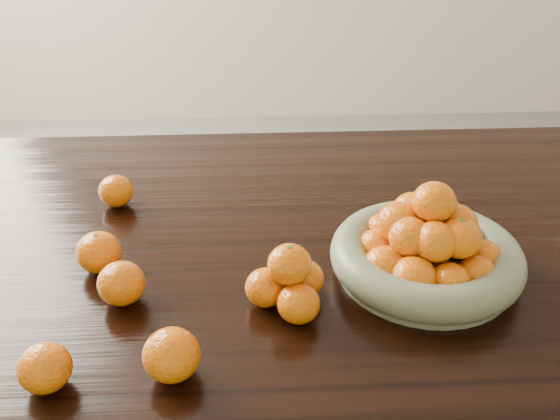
{
  "coord_description": "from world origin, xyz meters",
  "views": [
    {
      "loc": [
        -0.04,
        -0.93,
        1.36
      ],
      "look_at": [
        0.0,
        -0.02,
        0.83
      ],
      "focal_mm": 40.0,
      "sensor_mm": 36.0,
      "label": 1
    }
  ],
  "objects_px": {
    "fruit_bowl": "(427,250)",
    "loose_orange_0": "(99,252)",
    "orange_pyramid": "(289,283)",
    "dining_table": "(278,284)"
  },
  "relations": [
    {
      "from": "fruit_bowl",
      "to": "loose_orange_0",
      "type": "distance_m",
      "value": 0.53
    },
    {
      "from": "loose_orange_0",
      "to": "orange_pyramid",
      "type": "bearing_deg",
      "value": -19.69
    },
    {
      "from": "orange_pyramid",
      "to": "loose_orange_0",
      "type": "height_order",
      "value": "orange_pyramid"
    },
    {
      "from": "dining_table",
      "to": "loose_orange_0",
      "type": "height_order",
      "value": "loose_orange_0"
    },
    {
      "from": "fruit_bowl",
      "to": "loose_orange_0",
      "type": "xyz_separation_m",
      "value": [
        -0.53,
        0.04,
        -0.01
      ]
    },
    {
      "from": "orange_pyramid",
      "to": "fruit_bowl",
      "type": "bearing_deg",
      "value": 17.12
    },
    {
      "from": "dining_table",
      "to": "fruit_bowl",
      "type": "height_order",
      "value": "fruit_bowl"
    },
    {
      "from": "orange_pyramid",
      "to": "loose_orange_0",
      "type": "xyz_separation_m",
      "value": [
        -0.31,
        0.11,
        -0.01
      ]
    },
    {
      "from": "fruit_bowl",
      "to": "orange_pyramid",
      "type": "bearing_deg",
      "value": -162.88
    },
    {
      "from": "fruit_bowl",
      "to": "orange_pyramid",
      "type": "distance_m",
      "value": 0.24
    }
  ]
}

